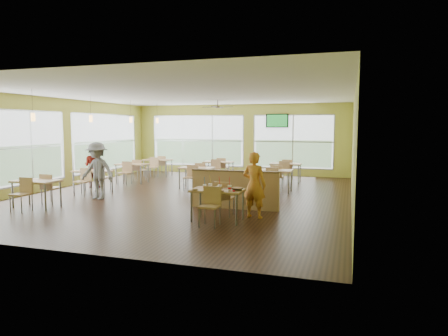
{
  "coord_description": "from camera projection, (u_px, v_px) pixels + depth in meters",
  "views": [
    {
      "loc": [
        4.91,
        -11.69,
        2.21
      ],
      "look_at": [
        1.39,
        -0.57,
        0.98
      ],
      "focal_mm": 32.0,
      "sensor_mm": 36.0,
      "label": 1
    }
  ],
  "objects": [
    {
      "name": "cup_blue",
      "position": [
        205.0,
        187.0,
        9.23
      ],
      "size": [
        0.09,
        0.09,
        0.31
      ],
      "color": "white",
      "rests_on": "main_table"
    },
    {
      "name": "patron_maroon",
      "position": [
        94.0,
        166.0,
        14.33
      ],
      "size": [
        0.78,
        0.61,
        1.56
      ],
      "primitive_type": "imported",
      "rotation": [
        0.0,
        0.0,
        3.17
      ],
      "color": "#61140B",
      "rests_on": "floor"
    },
    {
      "name": "man_plaid",
      "position": [
        254.0,
        185.0,
        9.59
      ],
      "size": [
        0.64,
        0.48,
        1.6
      ],
      "primitive_type": "imported",
      "rotation": [
        0.0,
        0.0,
        2.97
      ],
      "color": "#D55517",
      "rests_on": "floor"
    },
    {
      "name": "half_wall_divider",
      "position": [
        235.0,
        189.0,
        10.67
      ],
      "size": [
        2.4,
        0.14,
        1.04
      ],
      "color": "tan",
      "rests_on": "floor"
    },
    {
      "name": "window_bays",
      "position": [
        157.0,
        144.0,
        16.35
      ],
      "size": [
        9.24,
        10.24,
        2.38
      ],
      "color": "white",
      "rests_on": "room"
    },
    {
      "name": "cup_red_far",
      "position": [
        230.0,
        188.0,
        9.03
      ],
      "size": [
        0.09,
        0.09,
        0.33
      ],
      "color": "white",
      "rests_on": "main_table"
    },
    {
      "name": "wrapper_mid",
      "position": [
        219.0,
        187.0,
        9.47
      ],
      "size": [
        0.22,
        0.2,
        0.05
      ],
      "primitive_type": "ellipsoid",
      "rotation": [
        0.0,
        0.0,
        -0.15
      ],
      "color": "#A98251",
      "rests_on": "main_table"
    },
    {
      "name": "patron_grey",
      "position": [
        97.0,
        171.0,
        12.07
      ],
      "size": [
        1.17,
        0.74,
        1.73
      ],
      "primitive_type": "imported",
      "rotation": [
        0.0,
        0.0,
        -0.08
      ],
      "color": "slate",
      "rests_on": "floor"
    },
    {
      "name": "wrapper_right",
      "position": [
        222.0,
        191.0,
        8.92
      ],
      "size": [
        0.14,
        0.13,
        0.03
      ],
      "primitive_type": "ellipsoid",
      "rotation": [
        0.0,
        0.0,
        -0.17
      ],
      "color": "#A98251",
      "rests_on": "main_table"
    },
    {
      "name": "dining_tables",
      "position": [
        180.0,
        169.0,
        14.66
      ],
      "size": [
        6.92,
        8.72,
        0.87
      ],
      "color": "tan",
      "rests_on": "floor"
    },
    {
      "name": "pendant_lights",
      "position": [
        111.0,
        119.0,
        14.14
      ],
      "size": [
        0.11,
        7.31,
        0.86
      ],
      "color": "#2D2119",
      "rests_on": "ceiling"
    },
    {
      "name": "wrapper_left",
      "position": [
        195.0,
        189.0,
        9.11
      ],
      "size": [
        0.18,
        0.17,
        0.04
      ],
      "primitive_type": "ellipsoid",
      "rotation": [
        0.0,
        0.0,
        -0.17
      ],
      "color": "#A98251",
      "rests_on": "main_table"
    },
    {
      "name": "cup_red_near",
      "position": [
        220.0,
        187.0,
        9.07
      ],
      "size": [
        0.1,
        0.1,
        0.35
      ],
      "color": "white",
      "rests_on": "main_table"
    },
    {
      "name": "ketchup_cup",
      "position": [
        234.0,
        191.0,
        8.95
      ],
      "size": [
        0.06,
        0.06,
        0.03
      ],
      "primitive_type": "cylinder",
      "color": "#AF0217",
      "rests_on": "main_table"
    },
    {
      "name": "room",
      "position": [
        188.0,
        145.0,
        12.62
      ],
      "size": [
        12.0,
        12.04,
        3.2
      ],
      "color": "black",
      "rests_on": "ground"
    },
    {
      "name": "cup_yellow",
      "position": [
        210.0,
        186.0,
        9.23
      ],
      "size": [
        0.1,
        0.1,
        0.36
      ],
      "color": "white",
      "rests_on": "main_table"
    },
    {
      "name": "food_basket",
      "position": [
        237.0,
        189.0,
        9.11
      ],
      "size": [
        0.28,
        0.28,
        0.06
      ],
      "color": "black",
      "rests_on": "main_table"
    },
    {
      "name": "ceiling_fan",
      "position": [
        218.0,
        107.0,
        15.33
      ],
      "size": [
        1.25,
        1.25,
        0.29
      ],
      "color": "#2D2119",
      "rests_on": "ceiling"
    },
    {
      "name": "tv_backwall",
      "position": [
        277.0,
        121.0,
        17.58
      ],
      "size": [
        1.0,
        0.07,
        0.6
      ],
      "color": "black",
      "rests_on": "wall_back"
    },
    {
      "name": "main_table",
      "position": [
        218.0,
        194.0,
        9.28
      ],
      "size": [
        1.22,
        1.52,
        0.87
      ],
      "color": "tan",
      "rests_on": "floor"
    }
  ]
}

